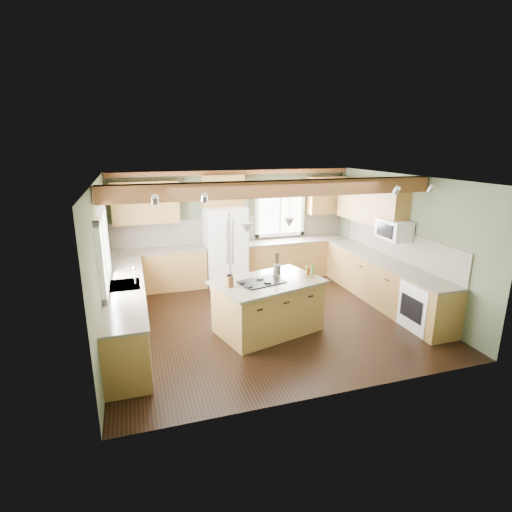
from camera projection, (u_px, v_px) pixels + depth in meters
name	position (u px, v px, depth m)	size (l,w,h in m)	color
floor	(268.00, 318.00, 7.51)	(5.60, 5.60, 0.00)	black
ceiling	(269.00, 178.00, 6.80)	(5.60, 5.60, 0.00)	silver
wall_back	(234.00, 225.00, 9.46)	(5.60, 5.60, 0.00)	#4C553C
wall_left	(102.00, 265.00, 6.36)	(5.00, 5.00, 0.00)	#4C553C
wall_right	(401.00, 241.00, 7.96)	(5.00, 5.00, 0.00)	#4C553C
ceiling_beam	(278.00, 189.00, 6.40)	(5.55, 0.26, 0.26)	brown
soffit_trim	(234.00, 172.00, 9.03)	(5.55, 0.20, 0.10)	brown
backsplash_back	(234.00, 229.00, 9.47)	(5.58, 0.03, 0.58)	brown
backsplash_right	(398.00, 244.00, 8.03)	(0.03, 3.70, 0.58)	brown
base_cab_back_left	(160.00, 270.00, 8.90)	(2.02, 0.60, 0.88)	brown
counter_back_left	(159.00, 250.00, 8.78)	(2.06, 0.64, 0.04)	#4C4338
base_cab_back_right	(296.00, 258.00, 9.84)	(2.62, 0.60, 0.88)	brown
counter_back_right	(296.00, 240.00, 9.72)	(2.66, 0.64, 0.04)	#4C4338
base_cab_left	(127.00, 312.00, 6.72)	(0.60, 3.70, 0.88)	brown
counter_left	(124.00, 286.00, 6.60)	(0.64, 3.74, 0.04)	#4C4338
base_cab_right	(382.00, 282.00, 8.16)	(0.60, 3.70, 0.88)	brown
counter_right	(384.00, 260.00, 8.03)	(0.64, 3.74, 0.04)	#4C4338
upper_cab_back_left	(145.00, 202.00, 8.55)	(1.40, 0.35, 0.90)	brown
upper_cab_over_fridge	(222.00, 190.00, 8.98)	(0.96, 0.35, 0.70)	brown
upper_cab_right	(370.00, 202.00, 8.56)	(0.35, 2.20, 0.90)	brown
upper_cab_back_corner	(326.00, 195.00, 9.78)	(0.90, 0.35, 0.90)	brown
window_left	(102.00, 249.00, 6.34)	(0.04, 1.60, 1.05)	white
window_back	(280.00, 213.00, 9.70)	(1.10, 0.04, 1.00)	white
sink	(124.00, 286.00, 6.60)	(0.50, 0.65, 0.03)	#262628
faucet	(135.00, 276.00, 6.61)	(0.02, 0.02, 0.28)	#B2B2B7
dishwasher	(127.00, 348.00, 5.53)	(0.60, 0.60, 0.84)	white
oven	(426.00, 306.00, 6.96)	(0.60, 0.72, 0.84)	white
microwave	(394.00, 230.00, 7.78)	(0.40, 0.70, 0.38)	white
pendant_left	(247.00, 228.00, 6.30)	(0.18, 0.18, 0.16)	#B2B2B7
pendant_right	(289.00, 223.00, 6.74)	(0.18, 0.18, 0.16)	#B2B2B7
refrigerator	(225.00, 246.00, 9.13)	(0.90, 0.74, 1.80)	white
island	(268.00, 307.00, 6.91)	(1.68, 1.03, 0.88)	brown
island_top	(268.00, 282.00, 6.78)	(1.79, 1.14, 0.04)	#4C4338
cooktop	(261.00, 282.00, 6.70)	(0.73, 0.48, 0.02)	black
knife_block	(229.00, 282.00, 6.47)	(0.11, 0.08, 0.18)	brown
utensil_crock	(277.00, 269.00, 7.11)	(0.13, 0.13, 0.18)	#3E3732
bottle_tray	(310.00, 270.00, 7.00)	(0.22, 0.22, 0.20)	brown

